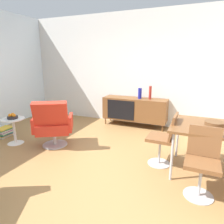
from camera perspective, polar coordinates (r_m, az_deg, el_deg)
ground_plane at (r=3.24m, az=-4.90°, el=-15.98°), size 8.32×8.32×0.00m
wall_back at (r=5.23m, az=8.45°, el=11.79°), size 6.80×0.12×2.80m
sideboard at (r=5.09m, az=6.44°, el=0.84°), size 1.60×0.45×0.72m
vase_cobalt at (r=4.92m, az=10.81°, el=5.41°), size 0.06×0.06×0.32m
vase_sculptural_dark at (r=4.98m, az=7.93°, el=5.28°), size 0.09×0.09×0.26m
wooden_bowl_on_table at (r=3.19m, az=27.14°, el=-2.96°), size 0.26×0.26×0.06m
dining_chair_near_window at (r=3.27m, az=14.70°, el=-6.99°), size 0.44×0.41×0.86m
dining_chair_front_left at (r=2.73m, az=24.35°, el=-12.25°), size 0.41×0.43×0.86m
lounge_chair_red at (r=3.99m, az=-16.48°, el=-3.18°), size 0.89×0.88×0.95m
side_table_round at (r=4.48m, az=-26.13°, el=-4.12°), size 0.44×0.44×0.52m
fruit_bowl at (r=4.41m, az=-26.48°, el=-1.17°), size 0.20×0.20×0.11m
magazine_stack at (r=5.09m, az=-28.42°, el=-5.00°), size 0.33×0.40×0.18m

